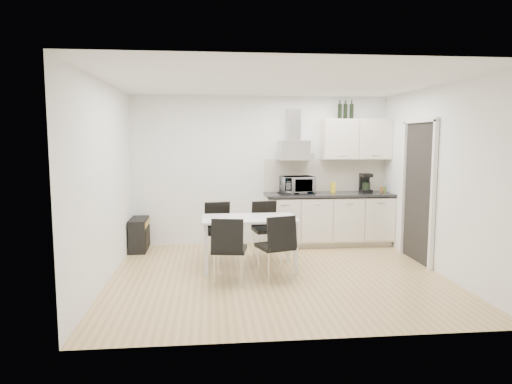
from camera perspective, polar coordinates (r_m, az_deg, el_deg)
The scene contains 15 objects.
ground at distance 6.35m, azimuth 2.70°, elevation -10.41°, with size 4.50×4.50×0.00m, color tan.
wall_back at distance 8.07m, azimuth 0.65°, elevation 2.69°, with size 4.50×0.10×2.60m, color white.
wall_front at distance 4.14m, azimuth 6.90°, elevation -1.25°, with size 4.50×0.10×2.60m, color white.
wall_left at distance 6.17m, azimuth -18.37°, elevation 1.09°, with size 0.10×4.00×2.60m, color white.
wall_right at distance 6.80m, azimuth 21.88°, elevation 1.44°, with size 0.10×4.00×2.60m, color white.
ceiling at distance 6.11m, azimuth 2.84°, elevation 13.59°, with size 4.50×4.50×0.00m, color white.
doorway at distance 7.29m, azimuth 19.52°, elevation -0.10°, with size 0.08×1.04×2.10m, color white.
kitchenette at distance 8.07m, azimuth 9.25°, elevation -0.74°, with size 2.22×0.64×2.52m.
dining_table at distance 6.51m, azimuth -0.84°, elevation -3.95°, with size 1.34×0.77×0.75m.
chair_far_left at distance 7.05m, azimuth -4.55°, elevation -4.98°, with size 0.44×0.50×0.88m, color black, non-canonical shape.
chair_far_right at distance 7.13m, azimuth 1.43°, elevation -4.83°, with size 0.44×0.50×0.88m, color black, non-canonical shape.
chair_near_left at distance 5.92m, azimuth -3.34°, elevation -7.26°, with size 0.44×0.50×0.88m, color black, non-canonical shape.
chair_near_right at distance 6.07m, azimuth 2.39°, elevation -6.91°, with size 0.44×0.50×0.88m, color black, non-canonical shape.
guitar_amp at distance 7.90m, azimuth -14.40°, elevation -5.15°, with size 0.29×0.65×0.54m.
floor_speaker at distance 8.09m, azimuth -3.60°, elevation -5.66°, with size 0.16×0.14×0.27m, color black.
Camera 1 is at (-0.91, -5.99, 1.87)m, focal length 32.00 mm.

